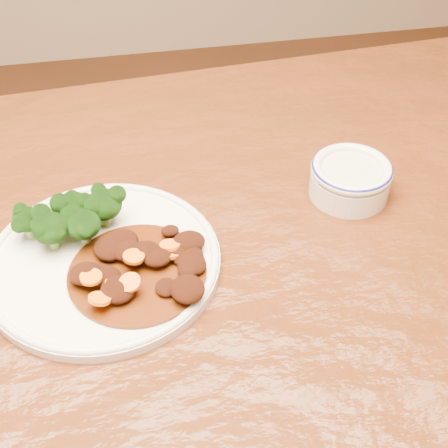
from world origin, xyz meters
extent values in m
cube|color=#4C200D|center=(0.00, 0.00, 0.73)|extent=(1.56, 1.01, 0.04)
cylinder|color=#3F1C0F|center=(0.66, 0.44, 0.35)|extent=(0.06, 0.06, 0.71)
cylinder|color=white|center=(-0.05, 0.01, 0.76)|extent=(0.28, 0.28, 0.01)
torus|color=white|center=(-0.05, 0.01, 0.76)|extent=(0.28, 0.28, 0.01)
cylinder|color=#7FA254|center=(-0.13, 0.06, 0.77)|extent=(0.01, 0.01, 0.02)
ellipsoid|color=black|center=(-0.13, 0.06, 0.79)|extent=(0.04, 0.04, 0.03)
cylinder|color=#7FA254|center=(-0.08, 0.07, 0.77)|extent=(0.01, 0.01, 0.02)
ellipsoid|color=black|center=(-0.08, 0.07, 0.79)|extent=(0.04, 0.04, 0.03)
cylinder|color=#7FA254|center=(-0.04, 0.07, 0.77)|extent=(0.01, 0.01, 0.02)
ellipsoid|color=black|center=(-0.04, 0.07, 0.79)|extent=(0.05, 0.05, 0.04)
cylinder|color=#7FA254|center=(-0.06, 0.04, 0.77)|extent=(0.01, 0.01, 0.02)
ellipsoid|color=black|center=(-0.06, 0.04, 0.79)|extent=(0.04, 0.04, 0.03)
cylinder|color=#7FA254|center=(-0.10, 0.04, 0.77)|extent=(0.01, 0.01, 0.02)
ellipsoid|color=black|center=(-0.10, 0.04, 0.79)|extent=(0.04, 0.04, 0.04)
cylinder|color=#4F1E08|center=(-0.01, -0.03, 0.76)|extent=(0.16, 0.16, 0.00)
ellipsoid|color=black|center=(0.01, -0.01, 0.78)|extent=(0.02, 0.02, 0.01)
ellipsoid|color=black|center=(0.04, -0.01, 0.77)|extent=(0.03, 0.03, 0.01)
ellipsoid|color=black|center=(-0.03, -0.06, 0.78)|extent=(0.04, 0.04, 0.02)
ellipsoid|color=black|center=(0.04, 0.03, 0.77)|extent=(0.02, 0.02, 0.01)
ellipsoid|color=black|center=(0.05, -0.02, 0.77)|extent=(0.03, 0.03, 0.01)
ellipsoid|color=black|center=(0.06, -0.02, 0.78)|extent=(0.02, 0.02, 0.01)
ellipsoid|color=black|center=(-0.05, -0.03, 0.78)|extent=(0.03, 0.02, 0.01)
ellipsoid|color=black|center=(-0.01, -0.01, 0.77)|extent=(0.03, 0.03, 0.02)
ellipsoid|color=black|center=(0.02, -0.02, 0.78)|extent=(0.03, 0.03, 0.02)
ellipsoid|color=black|center=(-0.04, -0.03, 0.78)|extent=(0.04, 0.03, 0.02)
ellipsoid|color=black|center=(0.01, -0.01, 0.78)|extent=(0.04, 0.03, 0.02)
ellipsoid|color=black|center=(-0.02, 0.02, 0.78)|extent=(0.04, 0.03, 0.02)
ellipsoid|color=black|center=(0.06, 0.00, 0.77)|extent=(0.04, 0.04, 0.02)
ellipsoid|color=black|center=(0.02, -0.06, 0.77)|extent=(0.03, 0.03, 0.01)
ellipsoid|color=black|center=(-0.02, 0.00, 0.78)|extent=(0.04, 0.04, 0.02)
ellipsoid|color=black|center=(-0.04, 0.01, 0.78)|extent=(0.04, 0.04, 0.02)
ellipsoid|color=black|center=(0.01, -0.01, 0.78)|extent=(0.03, 0.03, 0.01)
ellipsoid|color=black|center=(0.05, -0.07, 0.77)|extent=(0.03, 0.03, 0.02)
ellipsoid|color=black|center=(0.06, -0.03, 0.77)|extent=(0.03, 0.03, 0.01)
ellipsoid|color=black|center=(0.05, -0.07, 0.78)|extent=(0.04, 0.04, 0.02)
ellipsoid|color=black|center=(-0.01, -0.01, 0.77)|extent=(0.03, 0.03, 0.01)
ellipsoid|color=black|center=(0.05, -0.04, 0.78)|extent=(0.02, 0.02, 0.01)
ellipsoid|color=black|center=(-0.06, -0.03, 0.78)|extent=(0.04, 0.03, 0.02)
ellipsoid|color=black|center=(0.06, -0.03, 0.77)|extent=(0.03, 0.03, 0.02)
cylinder|color=#DC620C|center=(-0.02, -0.06, 0.78)|extent=(0.03, 0.03, 0.01)
cylinder|color=#DC620C|center=(-0.01, -0.02, 0.79)|extent=(0.04, 0.04, 0.01)
cylinder|color=#DC620C|center=(-0.06, -0.04, 0.78)|extent=(0.03, 0.03, 0.01)
cylinder|color=#DC620C|center=(0.04, 0.00, 0.78)|extent=(0.04, 0.04, 0.01)
cylinder|color=#DC620C|center=(-0.06, -0.04, 0.79)|extent=(0.03, 0.03, 0.01)
cylinder|color=#DC620C|center=(-0.03, -0.05, 0.78)|extent=(0.03, 0.03, 0.01)
cylinder|color=#DC620C|center=(-0.05, -0.07, 0.78)|extent=(0.03, 0.03, 0.02)
cylinder|color=#DC620C|center=(0.03, -0.01, 0.78)|extent=(0.03, 0.03, 0.02)
cylinder|color=silver|center=(0.29, 0.08, 0.77)|extent=(0.11, 0.11, 0.04)
cylinder|color=beige|center=(0.29, 0.08, 0.79)|extent=(0.08, 0.08, 0.01)
torus|color=silver|center=(0.29, 0.08, 0.79)|extent=(0.11, 0.11, 0.01)
torus|color=navy|center=(0.29, 0.08, 0.80)|extent=(0.11, 0.11, 0.01)
camera|label=1|loc=(0.00, -0.54, 1.30)|focal=50.00mm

